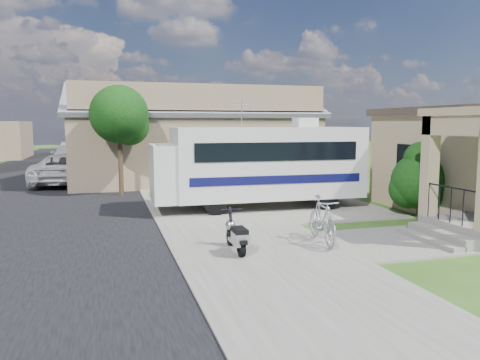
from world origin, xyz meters
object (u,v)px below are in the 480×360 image
object	(u,v)px
motorhome	(260,163)
shrub	(420,179)
scooter	(237,236)
van	(75,157)
garden_hose	(414,229)
pickup_truck	(67,169)
bicycle	(322,222)

from	to	relation	value
motorhome	shrub	size ratio (longest dim) A/B	3.04
scooter	van	distance (m)	20.94
van	shrub	bearing A→B (deg)	-54.53
scooter	garden_hose	bearing A→B (deg)	9.08
pickup_truck	garden_hose	distance (m)	16.95
van	garden_hose	distance (m)	22.05
shrub	scooter	size ratio (longest dim) A/B	1.69
bicycle	van	xyz separation A→B (m)	(-6.91, 20.19, 0.36)
motorhome	van	bearing A→B (deg)	116.31
motorhome	shrub	xyz separation A→B (m)	(4.49, -2.83, -0.37)
scooter	garden_hose	xyz separation A→B (m)	(5.32, 0.77, -0.34)
scooter	van	world-z (taller)	van
motorhome	scooter	distance (m)	6.07
bicycle	garden_hose	bearing A→B (deg)	17.31
motorhome	garden_hose	world-z (taller)	motorhome
scooter	van	bearing A→B (deg)	103.69
shrub	garden_hose	distance (m)	2.68
shrub	van	xyz separation A→B (m)	(-11.53, 17.78, -0.31)
shrub	pickup_truck	size ratio (longest dim) A/B	0.44
shrub	pickup_truck	distance (m)	16.53
bicycle	van	distance (m)	21.35
bicycle	pickup_truck	size ratio (longest dim) A/B	0.35
shrub	scooter	world-z (taller)	shrub
scooter	pickup_truck	world-z (taller)	pickup_truck
pickup_truck	motorhome	bearing A→B (deg)	136.15
scooter	pickup_truck	bearing A→B (deg)	108.95
van	garden_hose	size ratio (longest dim) A/B	16.82
shrub	van	size ratio (longest dim) A/B	0.38
shrub	garden_hose	xyz separation A→B (m)	(-1.55, -1.85, -1.16)
bicycle	garden_hose	distance (m)	3.16
shrub	scooter	distance (m)	7.40
motorhome	pickup_truck	size ratio (longest dim) A/B	1.34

